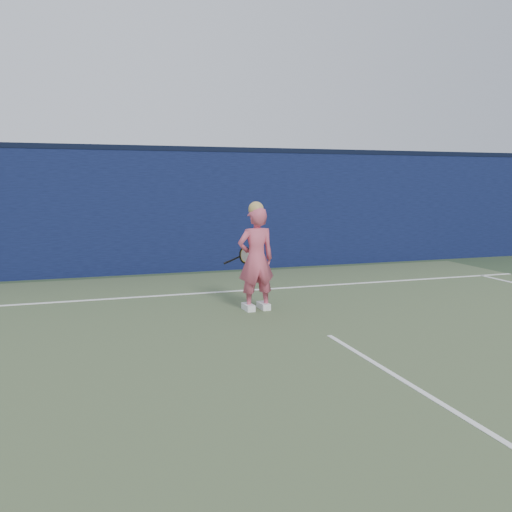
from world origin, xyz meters
name	(u,v)px	position (x,y,z in m)	size (l,w,h in m)	color
ground	(371,362)	(0.00, 0.00, 0.00)	(80.00, 80.00, 0.00)	#31462B
backstop_wall	(219,211)	(0.00, 6.50, 1.25)	(24.00, 0.40, 2.50)	black
wall_cap	(218,150)	(0.00, 6.50, 2.55)	(24.00, 0.42, 0.10)	black
player	(256,259)	(-0.42, 2.59, 0.76)	(0.57, 0.39, 1.59)	#CD4F66
racket	(244,256)	(-0.47, 3.07, 0.75)	(0.49, 0.21, 0.27)	black
court_lines	(388,371)	(0.00, -0.33, 0.01)	(11.00, 12.04, 0.01)	white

